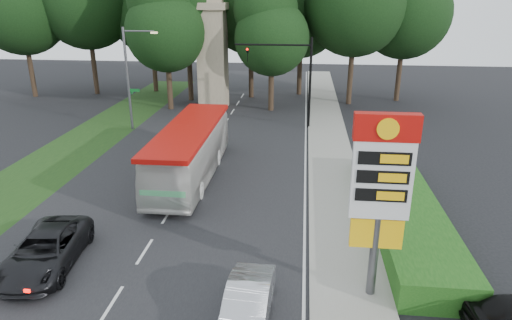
# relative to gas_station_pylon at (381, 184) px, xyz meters

# --- Properties ---
(ground) EXTENTS (120.00, 120.00, 0.00)m
(ground) POSITION_rel_gas_station_pylon_xyz_m (-9.20, -1.99, -4.45)
(ground) COLOR black
(ground) RESTS_ON ground
(road_surface) EXTENTS (14.00, 80.00, 0.02)m
(road_surface) POSITION_rel_gas_station_pylon_xyz_m (-9.20, 10.01, -4.44)
(road_surface) COLOR black
(road_surface) RESTS_ON ground
(sidewalk_right) EXTENTS (3.00, 80.00, 0.12)m
(sidewalk_right) POSITION_rel_gas_station_pylon_xyz_m (-0.70, 10.01, -4.39)
(sidewalk_right) COLOR gray
(sidewalk_right) RESTS_ON ground
(grass_verge_left) EXTENTS (5.00, 50.00, 0.02)m
(grass_verge_left) POSITION_rel_gas_station_pylon_xyz_m (-18.70, 16.01, -4.44)
(grass_verge_left) COLOR #193814
(grass_verge_left) RESTS_ON ground
(hedge) EXTENTS (3.00, 14.00, 1.20)m
(hedge) POSITION_rel_gas_station_pylon_xyz_m (2.30, 6.01, -3.85)
(hedge) COLOR #184813
(hedge) RESTS_ON ground
(gas_station_pylon) EXTENTS (2.10, 0.45, 6.85)m
(gas_station_pylon) POSITION_rel_gas_station_pylon_xyz_m (0.00, 0.00, 0.00)
(gas_station_pylon) COLOR #59595E
(gas_station_pylon) RESTS_ON ground
(traffic_signal_mast) EXTENTS (6.10, 0.35, 7.20)m
(traffic_signal_mast) POSITION_rel_gas_station_pylon_xyz_m (-3.52, 22.00, 0.22)
(traffic_signal_mast) COLOR black
(traffic_signal_mast) RESTS_ON ground
(streetlight_signs) EXTENTS (2.75, 0.98, 8.00)m
(streetlight_signs) POSITION_rel_gas_station_pylon_xyz_m (-16.19, 20.01, -0.01)
(streetlight_signs) COLOR #59595E
(streetlight_signs) RESTS_ON ground
(monument) EXTENTS (3.00, 3.00, 10.05)m
(monument) POSITION_rel_gas_station_pylon_xyz_m (-11.20, 28.01, 0.66)
(monument) COLOR gray
(monument) RESTS_ON ground
(tree_east_near) EXTENTS (8.12, 8.12, 15.95)m
(tree_east_near) POSITION_rel_gas_station_pylon_xyz_m (-3.20, 35.01, 5.23)
(tree_east_near) COLOR #2D2116
(tree_east_near) RESTS_ON ground
(tree_monument_left) EXTENTS (7.28, 7.28, 14.30)m
(tree_monument_left) POSITION_rel_gas_station_pylon_xyz_m (-15.20, 27.01, 4.23)
(tree_monument_left) COLOR #2D2116
(tree_monument_left) RESTS_ON ground
(tree_monument_right) EXTENTS (6.72, 6.72, 13.20)m
(tree_monument_right) POSITION_rel_gas_station_pylon_xyz_m (-5.70, 27.51, 3.56)
(tree_monument_right) COLOR #2D2116
(tree_monument_right) RESTS_ON ground
(transit_bus) EXTENTS (2.69, 11.34, 3.16)m
(transit_bus) POSITION_rel_gas_station_pylon_xyz_m (-9.20, 10.47, -2.87)
(transit_bus) COLOR silver
(transit_bus) RESTS_ON ground
(sedan_silver) EXTENTS (1.62, 4.24, 1.38)m
(sedan_silver) POSITION_rel_gas_station_pylon_xyz_m (-4.29, -1.92, -3.76)
(sedan_silver) COLOR #AEB0B6
(sedan_silver) RESTS_ON ground
(suv_charcoal) EXTENTS (3.01, 5.49, 1.46)m
(suv_charcoal) POSITION_rel_gas_station_pylon_xyz_m (-12.73, 0.56, -3.72)
(suv_charcoal) COLOR black
(suv_charcoal) RESTS_ON ground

